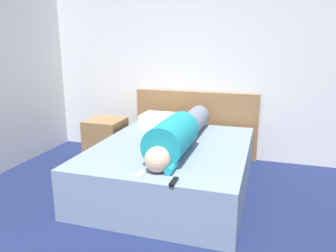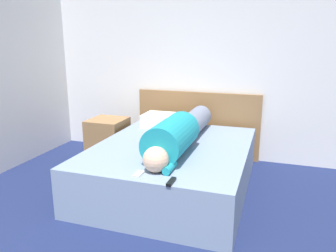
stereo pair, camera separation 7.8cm
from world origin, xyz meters
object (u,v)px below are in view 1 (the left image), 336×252
object	(u,v)px
nightstand	(106,140)
tv_remote	(174,182)
person_lying	(179,133)
pillow_near_headboard	(161,120)
bed	(172,166)
cell_phone	(141,174)

from	to	relation	value
nightstand	tv_remote	world-z (taller)	nightstand
person_lying	tv_remote	world-z (taller)	person_lying
nightstand	person_lying	xyz separation A→B (m)	(1.19, -0.60, 0.36)
nightstand	pillow_near_headboard	bearing A→B (deg)	13.21
bed	cell_phone	world-z (taller)	cell_phone
nightstand	pillow_near_headboard	xyz separation A→B (m)	(0.73, 0.17, 0.29)
tv_remote	bed	bearing A→B (deg)	107.26
person_lying	tv_remote	xyz separation A→B (m)	(0.20, -0.89, -0.15)
pillow_near_headboard	nightstand	bearing A→B (deg)	-166.79
tv_remote	pillow_near_headboard	bearing A→B (deg)	111.42
person_lying	cell_phone	xyz separation A→B (m)	(-0.12, -0.81, -0.16)
nightstand	cell_phone	bearing A→B (deg)	-52.81
bed	tv_remote	distance (m)	1.02
person_lying	bed	bearing A→B (deg)	151.61
nightstand	person_lying	bearing A→B (deg)	-26.88
pillow_near_headboard	tv_remote	distance (m)	1.79
nightstand	cell_phone	xyz separation A→B (m)	(1.07, -1.42, 0.21)
cell_phone	nightstand	bearing A→B (deg)	127.19
cell_phone	pillow_near_headboard	bearing A→B (deg)	102.09
bed	cell_phone	size ratio (longest dim) A/B	15.49
person_lying	cell_phone	bearing A→B (deg)	-98.14
bed	nightstand	size ratio (longest dim) A/B	3.50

